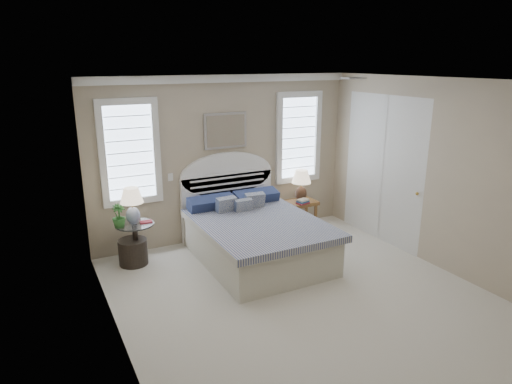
% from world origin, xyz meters
% --- Properties ---
extents(floor, '(4.50, 5.00, 0.01)m').
position_xyz_m(floor, '(0.00, 0.00, 0.00)').
color(floor, '#BEB4A2').
rests_on(floor, ground).
extents(ceiling, '(4.50, 5.00, 0.01)m').
position_xyz_m(ceiling, '(0.00, 0.00, 2.70)').
color(ceiling, white).
rests_on(ceiling, wall_back).
extents(wall_back, '(4.50, 0.02, 2.70)m').
position_xyz_m(wall_back, '(0.00, 2.50, 1.35)').
color(wall_back, tan).
rests_on(wall_back, floor).
extents(wall_left, '(0.02, 5.00, 2.70)m').
position_xyz_m(wall_left, '(-2.25, 0.00, 1.35)').
color(wall_left, tan).
rests_on(wall_left, floor).
extents(wall_right, '(0.02, 5.00, 2.70)m').
position_xyz_m(wall_right, '(2.25, 0.00, 1.35)').
color(wall_right, tan).
rests_on(wall_right, floor).
extents(crown_molding, '(4.50, 0.08, 0.12)m').
position_xyz_m(crown_molding, '(0.00, 2.46, 2.64)').
color(crown_molding, silver).
rests_on(crown_molding, wall_back).
extents(hvac_vent, '(0.30, 0.20, 0.02)m').
position_xyz_m(hvac_vent, '(1.20, 0.80, 2.68)').
color(hvac_vent, '#B2B2B2').
rests_on(hvac_vent, ceiling).
extents(switch_plate, '(0.08, 0.01, 0.12)m').
position_xyz_m(switch_plate, '(-0.95, 2.48, 1.15)').
color(switch_plate, silver).
rests_on(switch_plate, wall_back).
extents(window_left, '(0.90, 0.06, 1.60)m').
position_xyz_m(window_left, '(-1.55, 2.48, 1.60)').
color(window_left, silver).
rests_on(window_left, wall_back).
extents(window_right, '(0.90, 0.06, 1.60)m').
position_xyz_m(window_right, '(1.40, 2.48, 1.60)').
color(window_right, silver).
rests_on(window_right, wall_back).
extents(painting, '(0.74, 0.04, 0.58)m').
position_xyz_m(painting, '(0.00, 2.46, 1.82)').
color(painting, silver).
rests_on(painting, wall_back).
extents(closet_door, '(0.02, 1.80, 2.40)m').
position_xyz_m(closet_door, '(2.23, 1.20, 1.20)').
color(closet_door, silver).
rests_on(closet_door, floor).
extents(bed, '(1.72, 2.28, 1.47)m').
position_xyz_m(bed, '(0.00, 1.46, 0.39)').
color(bed, '#B7B1A0').
rests_on(bed, floor).
extents(side_table_left, '(0.56, 0.56, 0.63)m').
position_xyz_m(side_table_left, '(-1.65, 2.05, 0.39)').
color(side_table_left, black).
rests_on(side_table_left, floor).
extents(nightstand_right, '(0.50, 0.40, 0.53)m').
position_xyz_m(nightstand_right, '(1.30, 2.15, 0.39)').
color(nightstand_right, olive).
rests_on(nightstand_right, floor).
extents(floor_pot, '(0.55, 0.55, 0.38)m').
position_xyz_m(floor_pot, '(-1.70, 2.06, 0.19)').
color(floor_pot, black).
rests_on(floor_pot, floor).
extents(lamp_left, '(0.38, 0.38, 0.54)m').
position_xyz_m(lamp_left, '(-1.65, 2.08, 0.96)').
color(lamp_left, silver).
rests_on(lamp_left, side_table_left).
extents(lamp_right, '(0.36, 0.36, 0.55)m').
position_xyz_m(lamp_right, '(1.31, 2.19, 0.87)').
color(lamp_right, black).
rests_on(lamp_right, nightstand_right).
extents(potted_plant, '(0.24, 0.24, 0.34)m').
position_xyz_m(potted_plant, '(-1.87, 2.00, 0.80)').
color(potted_plant, '#36752E').
rests_on(potted_plant, side_table_left).
extents(books_left, '(0.19, 0.15, 0.02)m').
position_xyz_m(books_left, '(-1.49, 2.01, 0.64)').
color(books_left, maroon).
rests_on(books_left, side_table_left).
extents(books_right, '(0.23, 0.19, 0.08)m').
position_xyz_m(books_right, '(1.23, 2.00, 0.57)').
color(books_right, maroon).
rests_on(books_right, nightstand_right).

